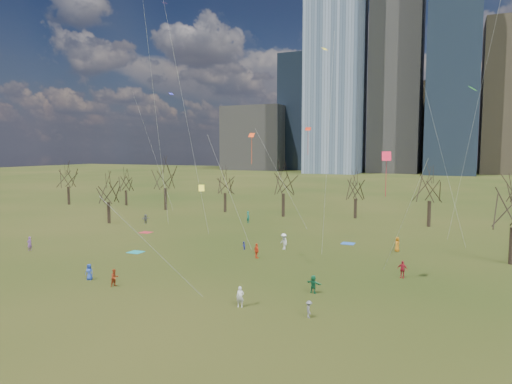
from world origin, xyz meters
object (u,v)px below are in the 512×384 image
at_px(person_4, 257,251).
at_px(blanket_crimson, 146,232).
at_px(blanket_navy, 348,243).
at_px(person_1, 240,297).
at_px(person_0, 89,272).
at_px(blanket_teal, 136,252).
at_px(person_2, 115,278).

bearing_deg(person_4, blanket_crimson, 19.23).
bearing_deg(blanket_navy, person_1, -95.33).
height_order(blanket_navy, person_0, person_0).
bearing_deg(blanket_navy, blanket_teal, -145.71).
xyz_separation_m(person_0, person_2, (3.46, -0.65, 0.03)).
bearing_deg(person_1, person_2, 163.55).
bearing_deg(blanket_teal, person_1, -31.70).
xyz_separation_m(blanket_navy, person_2, (-14.57, -25.86, 0.75)).
xyz_separation_m(person_1, person_4, (-4.99, 14.57, 0.03)).
xyz_separation_m(blanket_navy, blanket_crimson, (-27.94, -3.88, 0.00)).
height_order(blanket_navy, person_1, person_1).
distance_m(person_0, person_4, 17.24).
bearing_deg(person_1, person_0, 161.49).
bearing_deg(blanket_navy, person_0, -125.58).
distance_m(person_0, person_2, 3.52).
relative_size(blanket_teal, person_0, 1.09).
bearing_deg(person_0, blanket_crimson, 100.05).
distance_m(blanket_navy, person_1, 26.31).
distance_m(blanket_teal, person_0, 11.19).
bearing_deg(person_1, blanket_navy, 69.74).
distance_m(blanket_teal, person_2, 13.20).
relative_size(blanket_crimson, person_2, 1.04).
height_order(blanket_teal, blanket_crimson, same).
distance_m(person_1, person_2, 12.13).
relative_size(person_2, person_4, 0.94).
xyz_separation_m(person_0, person_4, (10.59, 13.60, 0.08)).
relative_size(blanket_crimson, person_4, 0.98).
bearing_deg(person_0, blanket_teal, 92.18).
bearing_deg(person_4, person_2, 103.29).
distance_m(blanket_crimson, person_4, 21.93).
distance_m(blanket_crimson, person_0, 23.53).
height_order(person_1, person_4, person_4).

